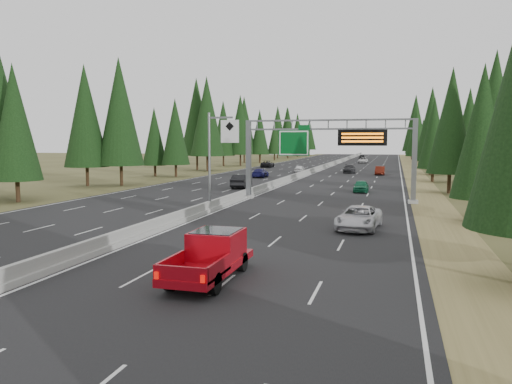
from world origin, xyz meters
TOP-DOWN VIEW (x-y plane):
  - road at (0.00, 80.00)m, footprint 32.00×260.00m
  - shoulder_right at (17.80, 80.00)m, footprint 3.60×260.00m
  - shoulder_left at (-17.80, 80.00)m, footprint 3.60×260.00m
  - median_barrier at (0.00, 80.00)m, footprint 0.70×260.00m
  - sign_gantry at (8.92, 34.88)m, footprint 16.75×0.98m
  - hov_sign_pole at (0.58, 24.97)m, footprint 2.80×0.50m
  - tree_row_right at (21.98, 61.48)m, footprint 11.39×236.47m
  - tree_row_left at (-22.49, 74.62)m, footprint 11.29×238.95m
  - silver_minivan at (12.33, 19.95)m, footprint 2.98×5.58m
  - red_pickup at (7.23, 6.48)m, footprint 2.11×5.91m
  - car_ahead_green at (10.86, 44.19)m, footprint 1.63×4.01m
  - car_ahead_dkred at (12.02, 74.58)m, footprint 1.59×4.42m
  - car_ahead_dkgrey at (6.51, 78.50)m, footprint 2.40×5.30m
  - car_ahead_white at (6.40, 119.92)m, footprint 2.47×5.19m
  - car_ahead_far at (4.39, 144.82)m, footprint 2.20×4.88m
  - car_onc_near at (-3.74, 45.64)m, footprint 2.18×5.15m
  - car_onc_blue at (-6.13, 63.39)m, footprint 2.17×4.91m
  - car_onc_white at (-2.10, 76.22)m, footprint 1.66×4.05m
  - car_onc_far at (-12.55, 93.17)m, footprint 2.82×5.41m

SIDE VIEW (x-z plane):
  - shoulder_right at x=17.80m, z-range 0.00..0.06m
  - shoulder_left at x=-17.80m, z-range 0.00..0.06m
  - road at x=0.00m, z-range 0.00..0.08m
  - median_barrier at x=0.00m, z-range -0.01..0.84m
  - car_ahead_green at x=10.86m, z-range 0.08..1.44m
  - car_onc_white at x=-2.10m, z-range 0.08..1.46m
  - car_onc_blue at x=-6.13m, z-range 0.08..1.48m
  - car_ahead_white at x=6.40m, z-range 0.08..1.51m
  - car_ahead_dkred at x=12.02m, z-range 0.08..1.53m
  - car_onc_far at x=-12.55m, z-range 0.08..1.54m
  - silver_minivan at x=12.33m, z-range 0.08..1.57m
  - car_ahead_dkgrey at x=6.51m, z-range 0.08..1.59m
  - car_ahead_far at x=4.39m, z-range 0.08..1.71m
  - car_onc_near at x=-3.74m, z-range 0.08..1.73m
  - red_pickup at x=7.23m, z-range 0.18..2.11m
  - hov_sign_pole at x=0.58m, z-range 0.72..8.72m
  - sign_gantry at x=8.92m, z-range 1.37..9.17m
  - tree_row_right at x=21.98m, z-range -0.36..18.47m
  - tree_row_left at x=-22.49m, z-range 0.17..18.76m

